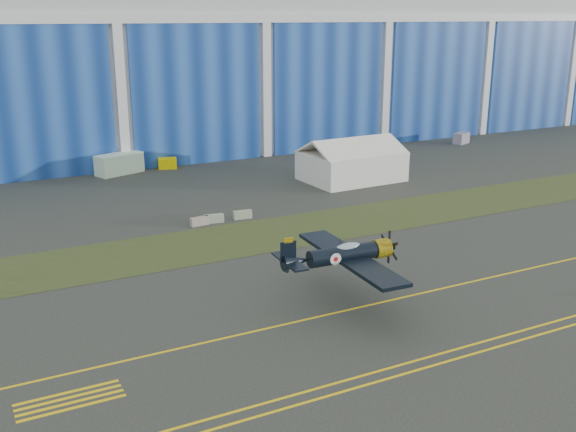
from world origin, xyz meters
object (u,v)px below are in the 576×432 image
warbird (343,254)px  tent (352,159)px  tug (167,163)px  shipping_container (119,164)px

warbird → tent: size_ratio=1.04×
tent → tug: tent is taller
shipping_container → tug: 6.95m
tug → tent: bearing=-27.5°
warbird → tug: warbird is taller
warbird → tug: bearing=89.9°
warbird → tug: (2.62, 51.64, -3.22)m
tent → tug: (-19.56, 18.10, -2.15)m
shipping_container → tent: bearing=-54.0°
tent → shipping_container: bearing=143.6°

